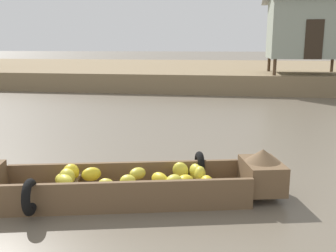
{
  "coord_description": "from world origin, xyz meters",
  "views": [
    {
      "loc": [
        2.94,
        -1.15,
        2.38
      ],
      "look_at": [
        1.59,
        6.67,
        0.7
      ],
      "focal_mm": 40.58,
      "sensor_mm": 36.0,
      "label": 1
    }
  ],
  "objects": [
    {
      "name": "stilt_house_mid_left",
      "position": [
        6.54,
        19.41,
        3.31
      ],
      "size": [
        4.44,
        4.02,
        4.42
      ],
      "color": "#4C3826",
      "rests_on": "riverbank_strip"
    },
    {
      "name": "ground_plane",
      "position": [
        0.0,
        10.0,
        0.0
      ],
      "size": [
        300.0,
        300.0,
        0.0
      ],
      "primitive_type": "plane",
      "color": "#665B4C"
    },
    {
      "name": "banana_boat",
      "position": [
        1.33,
        4.26,
        0.28
      ],
      "size": [
        5.01,
        2.3,
        0.78
      ],
      "color": "brown",
      "rests_on": "ground"
    },
    {
      "name": "riverbank_strip",
      "position": [
        0.0,
        27.33,
        0.49
      ],
      "size": [
        160.0,
        20.0,
        0.98
      ],
      "primitive_type": "cube",
      "color": "#7F6B4C",
      "rests_on": "ground"
    }
  ]
}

